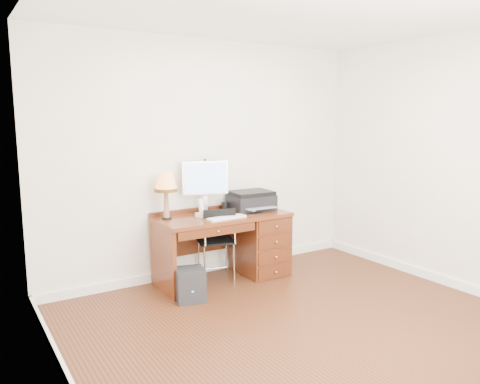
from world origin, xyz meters
TOP-DOWN VIEW (x-y plane):
  - ground at (0.00, 0.00)m, footprint 4.00×4.00m
  - room_shell at (0.00, 0.63)m, footprint 4.00×4.00m
  - desk at (0.32, 1.40)m, footprint 1.50×0.67m
  - monitor at (-0.14, 1.56)m, footprint 0.51×0.23m
  - keyboard at (-0.05, 1.23)m, footprint 0.45×0.16m
  - mouse_pad at (0.36, 1.33)m, footprint 0.21×0.21m
  - printer at (0.44, 1.49)m, footprint 0.52×0.41m
  - leg_lamp at (-0.62, 1.54)m, footprint 0.25×0.25m
  - phone at (-0.24, 1.46)m, footprint 0.12×0.12m
  - pen_cup at (0.14, 1.60)m, footprint 0.08×0.08m
  - chair at (-0.05, 1.41)m, footprint 0.49×0.49m
  - equipment_box at (-0.59, 1.04)m, footprint 0.34×0.34m

SIDE VIEW (x-z plane):
  - ground at x=0.00m, z-range 0.00..0.00m
  - room_shell at x=0.00m, z-range -1.95..2.05m
  - equipment_box at x=-0.59m, z-range 0.00..0.33m
  - desk at x=0.32m, z-range 0.04..0.79m
  - chair at x=-0.05m, z-range 0.09..0.93m
  - keyboard at x=-0.05m, z-range 0.75..0.77m
  - mouse_pad at x=0.36m, z-range 0.74..0.78m
  - pen_cup at x=0.14m, z-range 0.75..0.85m
  - phone at x=-0.24m, z-range 0.71..0.91m
  - printer at x=0.44m, z-range 0.75..0.97m
  - leg_lamp at x=-0.62m, z-range 0.87..1.37m
  - monitor at x=-0.14m, z-range 0.83..1.43m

